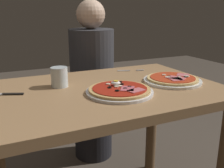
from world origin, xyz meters
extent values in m
cube|color=#9E754C|center=(0.00, 0.00, 0.74)|extent=(1.10, 0.74, 0.04)
cylinder|color=brown|center=(0.49, 0.31, 0.36)|extent=(0.07, 0.07, 0.72)
cylinder|color=white|center=(0.03, -0.10, 0.77)|extent=(0.29, 0.29, 0.01)
cylinder|color=tan|center=(0.03, -0.10, 0.78)|extent=(0.27, 0.27, 0.01)
cylinder|color=#A82314|center=(0.03, -0.10, 0.79)|extent=(0.24, 0.24, 0.00)
torus|color=black|center=(0.07, -0.11, 0.79)|extent=(0.02, 0.02, 0.00)
torus|color=black|center=(0.07, -0.03, 0.79)|extent=(0.02, 0.02, 0.00)
torus|color=black|center=(0.00, -0.14, 0.79)|extent=(0.02, 0.02, 0.00)
torus|color=black|center=(0.06, -0.06, 0.79)|extent=(0.02, 0.02, 0.00)
torus|color=black|center=(0.04, -0.13, 0.79)|extent=(0.02, 0.02, 0.00)
torus|color=black|center=(-0.01, -0.09, 0.79)|extent=(0.02, 0.02, 0.00)
cube|color=#C65B66|center=(0.05, -0.13, 0.79)|extent=(0.09, 0.09, 0.00)
cube|color=#D16B70|center=(0.07, -0.17, 0.79)|extent=(0.08, 0.06, 0.00)
cylinder|color=beige|center=(0.01, -0.03, 0.79)|extent=(0.02, 0.02, 0.00)
cylinder|color=beige|center=(0.04, -0.09, 0.79)|extent=(0.02, 0.02, 0.00)
cylinder|color=beige|center=(0.04, -0.02, 0.79)|extent=(0.03, 0.03, 0.00)
cylinder|color=beige|center=(0.02, -0.09, 0.79)|extent=(0.02, 0.02, 0.00)
ellipsoid|color=white|center=(0.03, -0.06, 0.80)|extent=(0.04, 0.03, 0.02)
cylinder|color=yellow|center=(0.03, -0.06, 0.81)|extent=(0.02, 0.02, 0.00)
cylinder|color=white|center=(0.35, -0.05, 0.77)|extent=(0.29, 0.29, 0.01)
cylinder|color=#DBB26B|center=(0.35, -0.05, 0.78)|extent=(0.25, 0.25, 0.01)
cylinder|color=red|center=(0.35, -0.05, 0.79)|extent=(0.22, 0.22, 0.00)
torus|color=black|center=(0.34, -0.04, 0.79)|extent=(0.02, 0.02, 0.00)
torus|color=black|center=(0.34, -0.09, 0.79)|extent=(0.02, 0.02, 0.00)
torus|color=black|center=(0.41, -0.08, 0.79)|extent=(0.02, 0.02, 0.00)
cube|color=#D16B70|center=(0.42, -0.04, 0.79)|extent=(0.09, 0.09, 0.00)
cube|color=#D16B70|center=(0.35, -0.07, 0.79)|extent=(0.09, 0.10, 0.00)
cube|color=#D16B70|center=(0.34, -0.10, 0.79)|extent=(0.07, 0.07, 0.00)
cylinder|color=beige|center=(0.34, 0.00, 0.79)|extent=(0.02, 0.02, 0.00)
cylinder|color=beige|center=(0.38, -0.07, 0.79)|extent=(0.02, 0.02, 0.00)
cylinder|color=beige|center=(0.42, -0.07, 0.79)|extent=(0.03, 0.03, 0.00)
cylinder|color=beige|center=(0.33, -0.05, 0.79)|extent=(0.02, 0.02, 0.00)
cylinder|color=silver|center=(-0.18, 0.11, 0.81)|extent=(0.08, 0.08, 0.09)
cylinder|color=silver|center=(-0.18, 0.11, 0.78)|extent=(0.07, 0.07, 0.04)
cube|color=silver|center=(0.24, 0.26, 0.76)|extent=(0.08, 0.04, 0.00)
cube|color=silver|center=(0.33, 0.23, 0.76)|extent=(0.04, 0.02, 0.00)
cube|color=silver|center=(0.33, 0.23, 0.76)|extent=(0.04, 0.02, 0.00)
cube|color=silver|center=(0.34, 0.24, 0.76)|extent=(0.04, 0.02, 0.00)
cube|color=silver|center=(0.34, 0.24, 0.76)|extent=(0.04, 0.02, 0.00)
cube|color=black|center=(-0.39, 0.07, 0.76)|extent=(0.09, 0.05, 0.01)
cylinder|color=black|center=(0.20, 0.68, 0.23)|extent=(0.29, 0.29, 0.46)
cylinder|color=#38383D|center=(0.20, 0.68, 0.72)|extent=(0.32, 0.32, 0.52)
sphere|color=beige|center=(0.20, 0.68, 1.08)|extent=(0.20, 0.20, 0.20)
camera|label=1|loc=(-0.45, -1.06, 1.11)|focal=41.71mm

